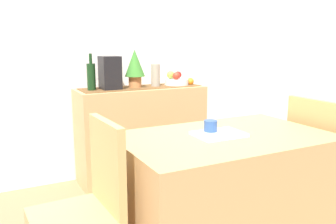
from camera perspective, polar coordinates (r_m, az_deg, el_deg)
ground_plane at (r=2.74m, az=4.03°, el=-16.84°), size 6.40×6.40×0.02m
room_wall_rear at (r=3.48m, az=-6.02°, el=12.40°), size 6.40×0.06×2.70m
sideboard_console at (r=3.34m, az=-4.22°, el=-3.45°), size 1.17×0.42×0.86m
table_runner at (r=3.26m, az=-4.33°, el=3.96°), size 1.10×0.32×0.01m
fruit_bowl at (r=3.41m, az=1.37°, el=4.85°), size 0.23×0.23×0.06m
apple_right at (r=3.44m, az=1.61°, el=5.95°), size 0.07×0.07×0.07m
apple_center at (r=3.42m, az=0.42°, el=5.96°), size 0.07×0.07×0.07m
apple_left at (r=3.34m, az=1.32°, el=5.80°), size 0.07×0.07×0.07m
wine_bottle at (r=3.10m, az=-12.18°, el=5.59°), size 0.07×0.07×0.31m
coffee_maker at (r=3.14m, az=-9.26°, el=6.17°), size 0.16×0.18×0.29m
ceramic_vase at (r=3.30m, az=-2.01°, el=5.87°), size 0.08×0.08×0.21m
potted_plant at (r=3.22m, az=-5.34°, el=7.35°), size 0.18×0.18×0.34m
orange_loose_near_bowl at (r=3.45m, az=3.58°, el=4.91°), size 0.07×0.07×0.07m
dining_table at (r=2.23m, az=8.84°, el=-12.94°), size 1.22×0.77×0.74m
open_book at (r=2.08m, az=8.14°, el=-3.54°), size 0.28×0.22×0.02m
coffee_cup at (r=2.10m, az=6.83°, el=-2.47°), size 0.08×0.08×0.08m
chair_by_corner at (r=2.84m, az=23.50°, el=-10.62°), size 0.41×0.41×0.90m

